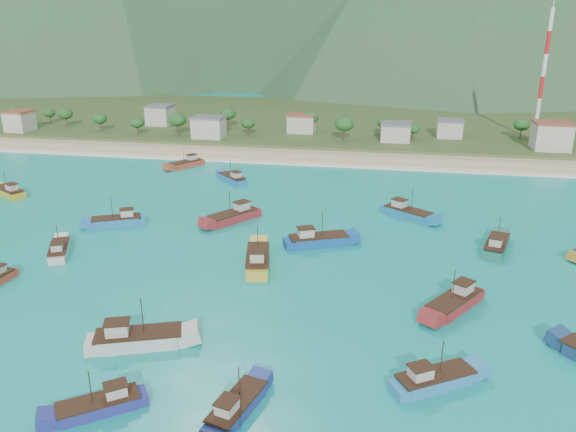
% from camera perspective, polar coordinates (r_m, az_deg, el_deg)
% --- Properties ---
extents(ground, '(600.00, 600.00, 0.00)m').
position_cam_1_polar(ground, '(93.15, -6.81, -5.06)').
color(ground, '#0D9786').
rests_on(ground, ground).
extents(beach, '(400.00, 18.00, 1.20)m').
position_cam_1_polar(beach, '(166.35, 1.24, 6.05)').
color(beach, beige).
rests_on(beach, ground).
extents(land, '(400.00, 110.00, 2.40)m').
position_cam_1_polar(land, '(225.57, 3.82, 9.54)').
color(land, '#385123').
rests_on(land, ground).
extents(surf_line, '(400.00, 2.50, 0.08)m').
position_cam_1_polar(surf_line, '(157.25, 0.66, 5.26)').
color(surf_line, white).
rests_on(surf_line, ground).
extents(village, '(220.77, 29.70, 7.70)m').
position_cam_1_polar(village, '(186.26, 5.69, 8.88)').
color(village, beige).
rests_on(village, ground).
extents(vegetation, '(276.96, 25.53, 8.01)m').
position_cam_1_polar(vegetation, '(188.53, 2.24, 9.19)').
color(vegetation, '#235623').
rests_on(vegetation, ground).
extents(radio_tower, '(1.20, 1.20, 40.08)m').
position_cam_1_polar(radio_tower, '(194.64, 24.48, 12.78)').
color(radio_tower, red).
rests_on(radio_tower, ground).
extents(boat_0, '(6.06, 11.18, 6.33)m').
position_cam_1_polar(boat_0, '(104.82, 20.41, -2.90)').
color(boat_0, '#1C6555').
rests_on(boat_0, ground).
extents(boat_2, '(9.19, 9.17, 5.92)m').
position_cam_1_polar(boat_2, '(140.65, -5.66, 3.75)').
color(boat_2, '#1F6AAE').
rests_on(boat_2, ground).
extents(boat_3, '(6.66, 9.67, 5.56)m').
position_cam_1_polar(boat_3, '(104.47, -22.23, -3.30)').
color(boat_3, beige).
rests_on(boat_3, ground).
extents(boat_5, '(10.04, 7.78, 5.90)m').
position_cam_1_polar(boat_5, '(66.37, 14.58, -15.89)').
color(boat_5, teal).
rests_on(boat_5, ground).
extents(boat_6, '(8.20, 10.42, 6.15)m').
position_cam_1_polar(boat_6, '(157.03, -10.28, 5.20)').
color(boat_6, '#A63E27').
rests_on(boat_6, ground).
extents(boat_8, '(9.08, 7.63, 5.46)m').
position_cam_1_polar(boat_8, '(64.03, -18.51, -17.87)').
color(boat_8, navy).
rests_on(boat_8, ground).
extents(boat_10, '(5.04, 9.80, 5.56)m').
position_cam_1_polar(boat_10, '(60.98, -5.28, -18.90)').
color(boat_10, navy).
rests_on(boat_10, ground).
extents(boat_11, '(9.63, 11.66, 6.97)m').
position_cam_1_polar(boat_11, '(112.95, -5.54, -0.08)').
color(boat_11, maroon).
rests_on(boat_11, ground).
extents(boat_12, '(10.70, 7.83, 6.21)m').
position_cam_1_polar(boat_12, '(143.92, -26.49, 2.16)').
color(boat_12, gold).
rests_on(boat_12, ground).
extents(boat_13, '(11.06, 9.23, 6.63)m').
position_cam_1_polar(boat_13, '(117.08, 12.02, 0.25)').
color(boat_13, '#1971A0').
rests_on(boat_13, ground).
extents(boat_15, '(12.30, 7.31, 6.98)m').
position_cam_1_polar(boat_15, '(73.37, -15.10, -12.05)').
color(boat_15, beige).
rests_on(boat_15, ground).
extents(boat_16, '(10.75, 7.40, 6.18)m').
position_cam_1_polar(boat_16, '(115.29, -16.92, -0.53)').
color(boat_16, '#236AAD').
rests_on(boat_16, ground).
extents(boat_20, '(5.98, 12.50, 7.11)m').
position_cam_1_polar(boat_20, '(92.41, -3.10, -4.54)').
color(boat_20, gold).
rests_on(boat_20, ground).
extents(boat_21, '(12.07, 7.82, 6.89)m').
position_cam_1_polar(boat_21, '(100.49, 2.99, -2.54)').
color(boat_21, '#114C94').
rests_on(boat_21, ground).
extents(boat_22, '(9.08, 11.21, 6.67)m').
position_cam_1_polar(boat_22, '(82.62, 16.58, -8.50)').
color(boat_22, maroon).
rests_on(boat_22, ground).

